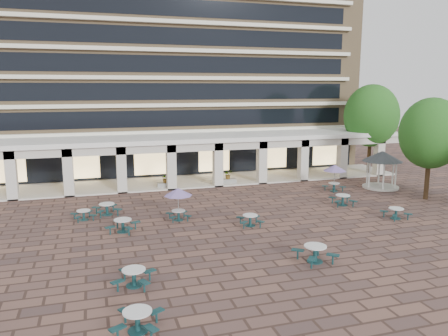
{
  "coord_description": "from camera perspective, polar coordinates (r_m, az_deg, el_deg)",
  "views": [
    {
      "loc": [
        -8.54,
        -24.58,
        8.75
      ],
      "look_at": [
        -0.17,
        3.0,
        3.44
      ],
      "focal_mm": 35.0,
      "sensor_mm": 36.0,
      "label": 1
    }
  ],
  "objects": [
    {
      "name": "picnic_table_1",
      "position": [
        20.47,
        -11.68,
        -13.64
      ],
      "size": [
        2.13,
        2.13,
        0.8
      ],
      "rotation": [
        0.0,
        0.0,
        -0.33
      ],
      "color": "#153C3F",
      "rests_on": "ground"
    },
    {
      "name": "picnic_table_7",
      "position": [
        31.92,
        21.55,
        -5.41
      ],
      "size": [
        1.7,
        1.7,
        0.74
      ],
      "rotation": [
        0.0,
        0.0,
        0.03
      ],
      "color": "#153C3F",
      "rests_on": "ground"
    },
    {
      "name": "picnic_table_10",
      "position": [
        28.27,
        3.44,
        -6.7
      ],
      "size": [
        1.77,
        1.77,
        0.73
      ],
      "rotation": [
        0.0,
        0.0,
        -0.13
      ],
      "color": "#153C3F",
      "rests_on": "ground"
    },
    {
      "name": "apartment_building",
      "position": [
        50.92,
        -7.43,
        14.68
      ],
      "size": [
        40.0,
        15.5,
        25.2
      ],
      "color": "#987B55",
      "rests_on": "ground"
    },
    {
      "name": "tree_east_a",
      "position": [
        37.69,
        25.42,
        4.1
      ],
      "size": [
        4.83,
        4.83,
        8.05
      ],
      "color": "#412B1A",
      "rests_on": "ground"
    },
    {
      "name": "ground",
      "position": [
        27.46,
        2.17,
        -8.16
      ],
      "size": [
        120.0,
        120.0,
        0.0
      ],
      "primitive_type": "plane",
      "color": "brown",
      "rests_on": "ground"
    },
    {
      "name": "planter_right",
      "position": [
        40.13,
        0.53,
        -1.34
      ],
      "size": [
        1.5,
        0.87,
        1.33
      ],
      "color": "gray",
      "rests_on": "ground"
    },
    {
      "name": "picnic_table_0",
      "position": [
        17.05,
        -11.23,
        -18.79
      ],
      "size": [
        2.14,
        2.14,
        0.81
      ],
      "rotation": [
        0.0,
        0.0,
        -0.3
      ],
      "color": "#153C3F",
      "rests_on": "ground"
    },
    {
      "name": "picnic_table_5",
      "position": [
        27.74,
        -13.08,
        -7.18
      ],
      "size": [
        2.22,
        2.22,
        0.81
      ],
      "rotation": [
        0.0,
        0.0,
        -0.43
      ],
      "color": "#153C3F",
      "rests_on": "ground"
    },
    {
      "name": "retail_arcade",
      "position": [
        40.71,
        -4.61,
        2.28
      ],
      "size": [
        42.0,
        6.6,
        4.4
      ],
      "color": "white",
      "rests_on": "ground"
    },
    {
      "name": "picnic_table_6",
      "position": [
        29.15,
        -6.01,
        -3.29
      ],
      "size": [
        1.9,
        1.9,
        2.19
      ],
      "rotation": [
        0.0,
        0.0,
        0.04
      ],
      "color": "#153C3F",
      "rests_on": "ground"
    },
    {
      "name": "gazebo",
      "position": [
        40.82,
        19.95,
        0.94
      ],
      "size": [
        3.51,
        3.51,
        3.27
      ],
      "rotation": [
        0.0,
        0.0,
        0.04
      ],
      "color": "beige",
      "rests_on": "ground"
    },
    {
      "name": "picnic_table_8",
      "position": [
        31.63,
        -15.05,
        -5.08
      ],
      "size": [
        2.06,
        2.06,
        0.81
      ],
      "rotation": [
        0.0,
        0.0,
        0.21
      ],
      "color": "#153C3F",
      "rests_on": "ground"
    },
    {
      "name": "tree_east_c",
      "position": [
        46.84,
        18.7,
        6.48
      ],
      "size": [
        5.48,
        5.48,
        9.13
      ],
      "color": "#412B1A",
      "rests_on": "ground"
    },
    {
      "name": "picnic_table_11",
      "position": [
        38.39,
        14.26,
        -0.11
      ],
      "size": [
        1.98,
        1.98,
        2.28
      ],
      "rotation": [
        0.0,
        0.0,
        0.25
      ],
      "color": "#153C3F",
      "rests_on": "ground"
    },
    {
      "name": "planter_left",
      "position": [
        38.83,
        -7.63,
        -1.84
      ],
      "size": [
        1.5,
        0.83,
        1.33
      ],
      "color": "gray",
      "rests_on": "ground"
    },
    {
      "name": "picnic_table_12",
      "position": [
        30.88,
        -17.86,
        -5.76
      ],
      "size": [
        1.76,
        1.76,
        0.68
      ],
      "rotation": [
        0.0,
        0.0,
        0.25
      ],
      "color": "#153C3F",
      "rests_on": "ground"
    },
    {
      "name": "picnic_table_13",
      "position": [
        34.21,
        15.25,
        -3.94
      ],
      "size": [
        2.03,
        2.03,
        0.8
      ],
      "rotation": [
        0.0,
        0.0,
        -0.19
      ],
      "color": "#153C3F",
      "rests_on": "ground"
    },
    {
      "name": "picnic_table_2",
      "position": [
        23.07,
        11.82,
        -10.71
      ],
      "size": [
        2.08,
        2.08,
        0.86
      ],
      "rotation": [
        0.0,
        0.0,
        0.1
      ],
      "color": "#153C3F",
      "rests_on": "ground"
    }
  ]
}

